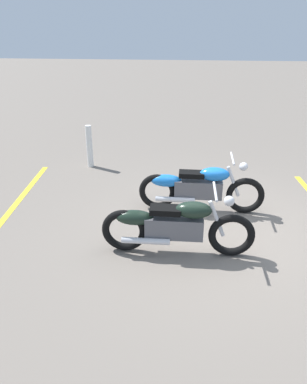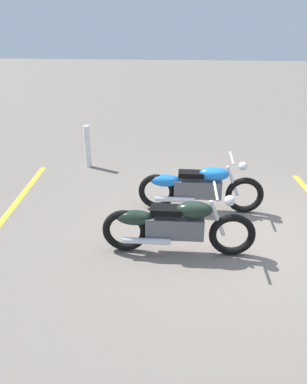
# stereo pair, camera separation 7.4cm
# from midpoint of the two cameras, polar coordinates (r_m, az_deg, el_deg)

# --- Properties ---
(ground_plane) EXTENTS (60.00, 60.00, 0.00)m
(ground_plane) POSITION_cam_midpoint_polar(r_m,az_deg,el_deg) (6.26, 10.58, -5.83)
(ground_plane) COLOR slate
(motorcycle_bright_foreground) EXTENTS (2.23, 0.62, 1.04)m
(motorcycle_bright_foreground) POSITION_cam_midpoint_polar(r_m,az_deg,el_deg) (6.64, 6.42, 0.80)
(motorcycle_bright_foreground) COLOR black
(motorcycle_bright_foreground) RESTS_ON ground
(motorcycle_dark_foreground) EXTENTS (2.23, 0.62, 1.04)m
(motorcycle_dark_foreground) POSITION_cam_midpoint_polar(r_m,az_deg,el_deg) (5.38, 2.80, -5.09)
(motorcycle_dark_foreground) COLOR black
(motorcycle_dark_foreground) RESTS_ON ground
(bollard_post) EXTENTS (0.14, 0.14, 0.99)m
(bollard_post) POSITION_cam_midpoint_polar(r_m,az_deg,el_deg) (8.83, -10.32, 6.86)
(bollard_post) COLOR white
(bollard_post) RESTS_ON ground
(parking_stripe_mid) EXTENTS (0.39, 3.20, 0.01)m
(parking_stripe_mid) POSITION_cam_midpoint_polar(r_m,az_deg,el_deg) (7.76, -19.93, -0.68)
(parking_stripe_mid) COLOR yellow
(parking_stripe_mid) RESTS_ON ground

